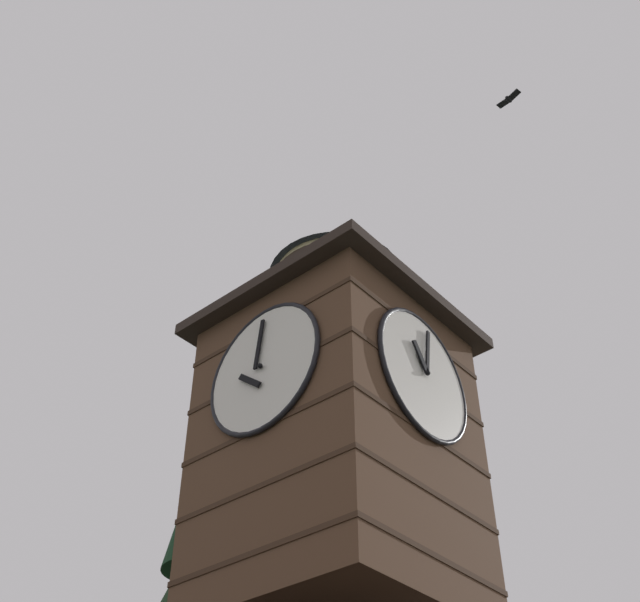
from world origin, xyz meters
TOP-DOWN VIEW (x-y plane):
  - clock_tower at (1.87, -0.67)m, footprint 4.86×4.86m
  - flying_bird_high at (-1.20, 3.08)m, footprint 0.28×0.75m

SIDE VIEW (x-z plane):
  - clock_tower at x=1.87m, z-range 5.78..15.19m
  - flying_bird_high at x=-1.20m, z-range 20.73..20.87m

